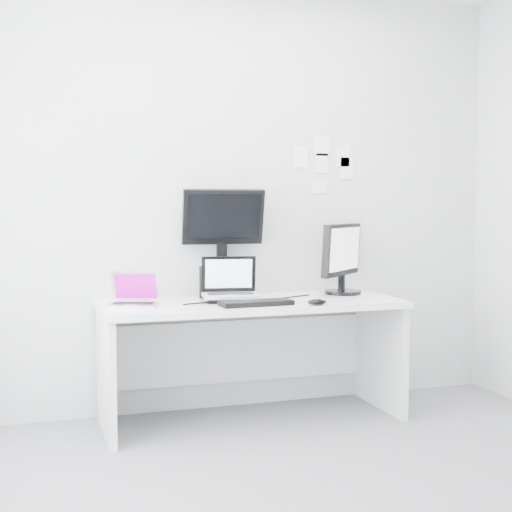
% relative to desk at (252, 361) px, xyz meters
% --- Properties ---
extents(ground, '(3.60, 3.60, 0.00)m').
position_rel_desk_xyz_m(ground, '(0.00, -1.25, -0.36)').
color(ground, slate).
rests_on(ground, ground).
extents(back_wall, '(3.60, 0.00, 3.60)m').
position_rel_desk_xyz_m(back_wall, '(0.00, 0.35, 0.99)').
color(back_wall, silver).
rests_on(back_wall, ground).
extents(desk, '(1.80, 0.70, 0.73)m').
position_rel_desk_xyz_m(desk, '(0.00, 0.00, 0.00)').
color(desk, white).
rests_on(desk, ground).
extents(macbook, '(0.33, 0.28, 0.21)m').
position_rel_desk_xyz_m(macbook, '(-0.72, -0.03, 0.47)').
color(macbook, '#AEAEB3').
rests_on(macbook, desk).
extents(speaker, '(0.13, 0.13, 0.20)m').
position_rel_desk_xyz_m(speaker, '(-0.22, 0.19, 0.46)').
color(speaker, black).
rests_on(speaker, desk).
extents(dell_laptop, '(0.37, 0.31, 0.27)m').
position_rel_desk_xyz_m(dell_laptop, '(-0.13, -0.01, 0.50)').
color(dell_laptop, '#B1B3B8').
rests_on(dell_laptop, desk).
extents(rear_monitor, '(0.52, 0.22, 0.69)m').
position_rel_desk_xyz_m(rear_monitor, '(-0.11, 0.25, 0.71)').
color(rear_monitor, black).
rests_on(rear_monitor, desk).
extents(samsung_monitor, '(0.54, 0.52, 0.47)m').
position_rel_desk_xyz_m(samsung_monitor, '(0.66, 0.13, 0.60)').
color(samsung_monitor, black).
rests_on(samsung_monitor, desk).
extents(keyboard, '(0.43, 0.17, 0.03)m').
position_rel_desk_xyz_m(keyboard, '(-0.04, -0.21, 0.38)').
color(keyboard, black).
rests_on(keyboard, desk).
extents(mouse, '(0.11, 0.07, 0.04)m').
position_rel_desk_xyz_m(mouse, '(0.29, -0.31, 0.38)').
color(mouse, black).
rests_on(mouse, desk).
extents(wall_note_0, '(0.10, 0.00, 0.14)m').
position_rel_desk_xyz_m(wall_note_0, '(0.45, 0.34, 1.26)').
color(wall_note_0, white).
rests_on(wall_note_0, back_wall).
extents(wall_note_1, '(0.09, 0.00, 0.13)m').
position_rel_desk_xyz_m(wall_note_1, '(0.60, 0.34, 1.22)').
color(wall_note_1, white).
rests_on(wall_note_1, back_wall).
extents(wall_note_2, '(0.10, 0.00, 0.14)m').
position_rel_desk_xyz_m(wall_note_2, '(0.75, 0.34, 1.26)').
color(wall_note_2, white).
rests_on(wall_note_2, back_wall).
extents(wall_note_3, '(0.11, 0.00, 0.08)m').
position_rel_desk_xyz_m(wall_note_3, '(0.58, 0.34, 1.05)').
color(wall_note_3, white).
rests_on(wall_note_3, back_wall).
extents(wall_note_4, '(0.09, 0.00, 0.14)m').
position_rel_desk_xyz_m(wall_note_4, '(0.78, 0.34, 1.19)').
color(wall_note_4, white).
rests_on(wall_note_4, back_wall).
extents(wall_note_5, '(0.12, 0.00, 0.13)m').
position_rel_desk_xyz_m(wall_note_5, '(0.60, 0.34, 1.33)').
color(wall_note_5, white).
rests_on(wall_note_5, back_wall).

